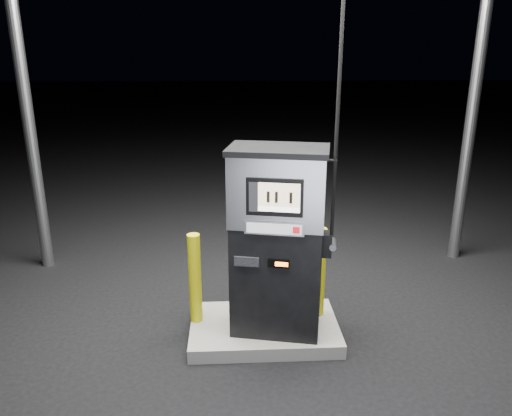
{
  "coord_description": "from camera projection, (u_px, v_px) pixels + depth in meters",
  "views": [
    {
      "loc": [
        -0.34,
        -4.76,
        3.04
      ],
      "look_at": [
        -0.09,
        0.0,
        1.47
      ],
      "focal_mm": 35.0,
      "sensor_mm": 36.0,
      "label": 1
    }
  ],
  "objects": [
    {
      "name": "bollard_left",
      "position": [
        195.0,
        278.0,
        5.34
      ],
      "size": [
        0.17,
        0.17,
        1.01
      ],
      "primitive_type": "cylinder",
      "rotation": [
        0.0,
        0.0,
        -0.37
      ],
      "color": "#C7C20B",
      "rests_on": "pump_island"
    },
    {
      "name": "ground",
      "position": [
        264.0,
        335.0,
        5.49
      ],
      "size": [
        80.0,
        80.0,
        0.0
      ],
      "primitive_type": "plane",
      "color": "black",
      "rests_on": "ground"
    },
    {
      "name": "pump_island",
      "position": [
        264.0,
        329.0,
        5.46
      ],
      "size": [
        1.6,
        1.0,
        0.15
      ],
      "primitive_type": "cube",
      "color": "#62615D",
      "rests_on": "ground"
    },
    {
      "name": "fuel_dispenser",
      "position": [
        278.0,
        240.0,
        5.03
      ],
      "size": [
        1.13,
        0.77,
        4.07
      ],
      "rotation": [
        0.0,
        0.0,
        -0.21
      ],
      "color": "black",
      "rests_on": "pump_island"
    },
    {
      "name": "bollard_right",
      "position": [
        319.0,
        272.0,
        5.47
      ],
      "size": [
        0.16,
        0.16,
        1.02
      ],
      "primitive_type": "cylinder",
      "rotation": [
        0.0,
        0.0,
        -0.19
      ],
      "color": "#C7C20B",
      "rests_on": "pump_island"
    }
  ]
}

